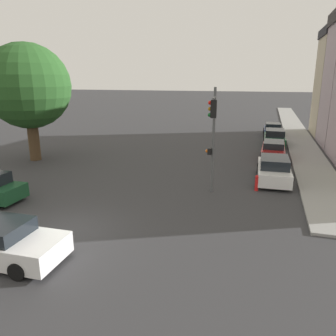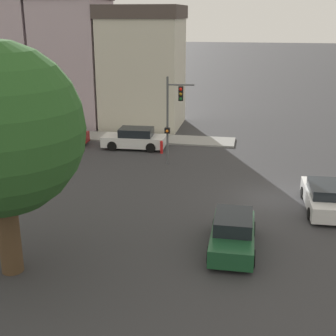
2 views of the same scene
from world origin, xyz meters
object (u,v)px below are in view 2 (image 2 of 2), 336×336
(crossing_car_0, at_px, (233,233))
(parked_car_0, at_px, (135,139))
(traffic_signal, at_px, (173,110))
(parked_car_1, at_px, (58,136))
(fire_hydrant, at_px, (162,147))
(crossing_car_1, at_px, (326,197))

(crossing_car_0, height_order, parked_car_0, parked_car_0)
(traffic_signal, bearing_deg, crossing_car_0, 16.06)
(traffic_signal, distance_m, parked_car_1, 10.47)
(crossing_car_0, relative_size, fire_hydrant, 4.62)
(crossing_car_1, bearing_deg, parked_car_0, 51.28)
(traffic_signal, xyz_separation_m, parked_car_1, (3.37, 9.46, -2.97))
(crossing_car_0, relative_size, crossing_car_1, 0.90)
(traffic_signal, xyz_separation_m, crossing_car_1, (-6.02, -8.84, -2.99))
(crossing_car_1, distance_m, parked_car_0, 15.47)
(traffic_signal, bearing_deg, fire_hydrant, -158.24)
(traffic_signal, bearing_deg, parked_car_0, -139.63)
(traffic_signal, xyz_separation_m, fire_hydrant, (2.42, 1.26, -3.17))
(parked_car_1, bearing_deg, traffic_signal, 161.72)
(crossing_car_1, distance_m, fire_hydrant, 13.16)
(fire_hydrant, bearing_deg, crossing_car_0, -157.19)
(crossing_car_1, bearing_deg, fire_hydrant, 48.65)
(crossing_car_0, bearing_deg, fire_hydrant, -157.47)
(traffic_signal, height_order, parked_car_1, traffic_signal)
(crossing_car_0, height_order, fire_hydrant, crossing_car_0)
(crossing_car_1, height_order, parked_car_1, parked_car_1)
(traffic_signal, height_order, fire_hydrant, traffic_signal)
(crossing_car_1, xyz_separation_m, parked_car_1, (9.39, 18.30, 0.02))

